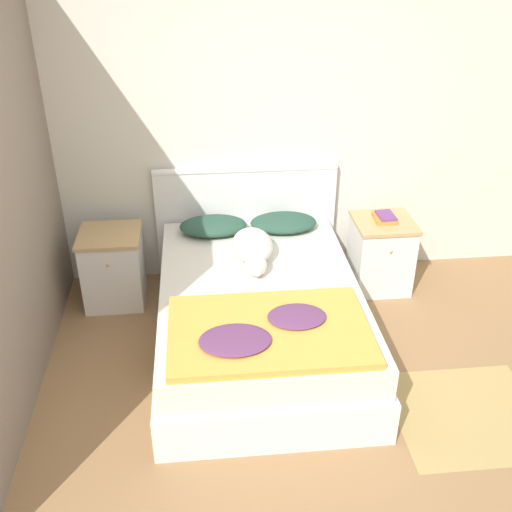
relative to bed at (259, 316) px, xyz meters
name	(u,v)px	position (x,y,z in m)	size (l,w,h in m)	color
ground_plane	(278,456)	(0.00, -1.03, -0.26)	(16.00, 16.00, 0.00)	#997047
wall_back	(244,126)	(0.00, 1.10, 1.02)	(9.00, 0.06, 2.55)	silver
wall_side_left	(8,189)	(-1.51, 0.02, 1.02)	(0.06, 3.10, 2.55)	gray
bed	(259,316)	(0.00, 0.00, 0.00)	(1.40, 2.02, 0.53)	white
headboard	(246,219)	(0.00, 1.03, 0.25)	(1.48, 0.06, 0.97)	white
nightstand_left	(113,267)	(-1.07, 0.71, 0.04)	(0.47, 0.47, 0.60)	white
nightstand_right	(381,254)	(1.07, 0.71, 0.04)	(0.47, 0.47, 0.60)	white
pillow_left	(213,226)	(-0.28, 0.79, 0.33)	(0.53, 0.34, 0.11)	#284C3D
pillow_right	(283,223)	(0.28, 0.79, 0.33)	(0.53, 0.34, 0.11)	#284C3D
quilt	(268,331)	(-0.01, -0.57, 0.30)	(1.20, 0.79, 0.08)	gold
dog	(253,248)	(-0.01, 0.34, 0.36)	(0.30, 0.66, 0.19)	silver
book_stack	(385,217)	(1.07, 0.72, 0.37)	(0.17, 0.21, 0.05)	orange
rug	(468,414)	(1.22, -0.81, -0.26)	(0.92, 0.84, 0.00)	tan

